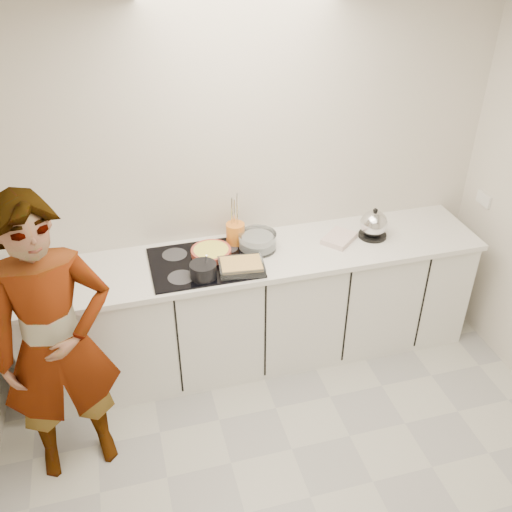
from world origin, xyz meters
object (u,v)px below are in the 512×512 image
object	(u,v)px
mixing_bowl	(258,242)
utensil_crock	(235,234)
baking_dish	(241,266)
saucepan	(203,270)
tart_dish	(211,252)
kettle	(374,225)
cook	(56,346)
hob	(205,263)

from	to	relation	value
mixing_bowl	utensil_crock	distance (m)	0.17
baking_dish	saucepan	bearing A→B (deg)	-177.87
mixing_bowl	utensil_crock	size ratio (longest dim) A/B	1.93
tart_dish	mixing_bowl	xyz separation A→B (m)	(0.33, 0.01, 0.02)
saucepan	utensil_crock	world-z (taller)	saucepan
saucepan	kettle	world-z (taller)	kettle
saucepan	cook	size ratio (longest dim) A/B	0.10
mixing_bowl	baking_dish	bearing A→B (deg)	-125.74
hob	kettle	xyz separation A→B (m)	(1.23, 0.03, 0.09)
hob	mixing_bowl	distance (m)	0.40
tart_dish	saucepan	bearing A→B (deg)	-112.31
kettle	hob	bearing A→B (deg)	-178.59
hob	saucepan	bearing A→B (deg)	-102.71
hob	kettle	bearing A→B (deg)	1.41
saucepan	kettle	distance (m)	1.29
hob	cook	bearing A→B (deg)	-147.70
saucepan	tart_dish	bearing A→B (deg)	67.69
baking_dish	cook	distance (m)	1.24
tart_dish	cook	world-z (taller)	cook
hob	saucepan	xyz separation A→B (m)	(-0.04, -0.17, 0.06)
saucepan	mixing_bowl	size ratio (longest dim) A/B	0.59
saucepan	cook	distance (m)	1.00
hob	saucepan	world-z (taller)	saucepan
hob	cook	distance (m)	1.11
baking_dish	utensil_crock	xyz separation A→B (m)	(0.04, 0.35, 0.04)
tart_dish	baking_dish	size ratio (longest dim) A/B	1.07
mixing_bowl	utensil_crock	bearing A→B (deg)	142.81
mixing_bowl	cook	xyz separation A→B (m)	(-1.33, -0.68, -0.05)
hob	utensil_crock	size ratio (longest dim) A/B	4.43
tart_dish	utensil_crock	size ratio (longest dim) A/B	2.06
saucepan	baking_dish	distance (m)	0.25
baking_dish	cook	xyz separation A→B (m)	(-1.16, -0.44, -0.04)
saucepan	cook	world-z (taller)	cook
tart_dish	kettle	size ratio (longest dim) A/B	1.46
baking_dish	cook	size ratio (longest dim) A/B	0.17
saucepan	mixing_bowl	bearing A→B (deg)	30.67
saucepan	cook	xyz separation A→B (m)	(-0.90, -0.43, -0.06)
kettle	utensil_crock	bearing A→B (deg)	170.92
mixing_bowl	tart_dish	bearing A→B (deg)	-177.66
baking_dish	kettle	xyz separation A→B (m)	(1.02, 0.19, 0.05)
tart_dish	mixing_bowl	distance (m)	0.33
hob	utensil_crock	bearing A→B (deg)	35.76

